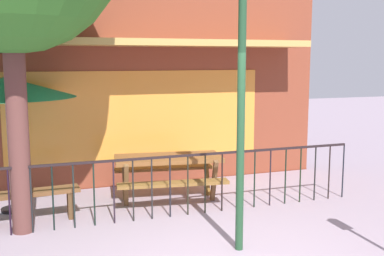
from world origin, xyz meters
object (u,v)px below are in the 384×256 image
picnic_table_left (168,166)px  patio_umbrella (6,88)px  patio_bench (32,199)px  street_lamp (242,60)px

picnic_table_left → patio_umbrella: bearing=173.9°
patio_bench → patio_umbrella: bearing=114.7°
patio_umbrella → patio_bench: (0.30, -0.64, -1.63)m
patio_umbrella → street_lamp: 3.84m
patio_bench → street_lamp: bearing=-38.3°
picnic_table_left → street_lamp: (0.25, -2.34, 1.80)m
picnic_table_left → patio_umbrella: patio_umbrella is taller
patio_umbrella → street_lamp: size_ratio=0.59×
picnic_table_left → patio_bench: picnic_table_left is taller
patio_bench → street_lamp: (2.49, -1.96, 2.06)m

